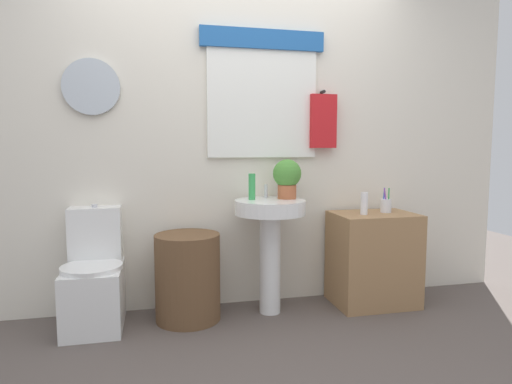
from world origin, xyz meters
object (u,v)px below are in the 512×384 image
object	(u,v)px
pedestal_sink	(270,230)
wooden_cabinet	(373,259)
soap_bottle	(252,187)
potted_plant	(287,177)
laundry_hamper	(188,277)
lotion_bottle	(364,203)
toothbrush_cup	(386,205)
toilet	(95,281)

from	to	relation	value
pedestal_sink	wooden_cabinet	size ratio (longest dim) A/B	1.17
soap_bottle	potted_plant	world-z (taller)	potted_plant
laundry_hamper	lotion_bottle	bearing A→B (deg)	-1.80
wooden_cabinet	toothbrush_cup	bearing A→B (deg)	10.75
wooden_cabinet	lotion_bottle	distance (m)	0.44
toilet	wooden_cabinet	distance (m)	1.99
toilet	toothbrush_cup	distance (m)	2.14
laundry_hamper	lotion_bottle	world-z (taller)	lotion_bottle
toilet	pedestal_sink	xyz separation A→B (m)	(1.19, -0.04, 0.30)
pedestal_sink	potted_plant	world-z (taller)	potted_plant
toilet	lotion_bottle	world-z (taller)	lotion_bottle
pedestal_sink	soap_bottle	distance (m)	0.33
wooden_cabinet	toilet	bearing A→B (deg)	178.95
laundry_hamper	soap_bottle	bearing A→B (deg)	6.21
wooden_cabinet	potted_plant	xyz separation A→B (m)	(-0.66, 0.06, 0.62)
toothbrush_cup	soap_bottle	bearing A→B (deg)	178.31
potted_plant	pedestal_sink	bearing A→B (deg)	-156.80
lotion_bottle	wooden_cabinet	bearing A→B (deg)	20.95
laundry_hamper	lotion_bottle	xyz separation A→B (m)	(1.27, -0.04, 0.47)
toilet	soap_bottle	distance (m)	1.22
toilet	laundry_hamper	xyz separation A→B (m)	(0.61, -0.04, -0.00)
soap_bottle	toothbrush_cup	distance (m)	1.04
potted_plant	toothbrush_cup	bearing A→B (deg)	-3.01
soap_bottle	lotion_bottle	distance (m)	0.83
pedestal_sink	lotion_bottle	world-z (taller)	lotion_bottle
toilet	lotion_bottle	xyz separation A→B (m)	(1.88, -0.08, 0.47)
wooden_cabinet	toothbrush_cup	size ratio (longest dim) A/B	3.72
wooden_cabinet	lotion_bottle	xyz separation A→B (m)	(-0.10, -0.04, 0.43)
soap_bottle	pedestal_sink	bearing A→B (deg)	-22.62
toilet	toothbrush_cup	xyz separation A→B (m)	(2.09, -0.02, 0.44)
laundry_hamper	pedestal_sink	size ratio (longest dim) A/B	0.73
toothbrush_cup	laundry_hamper	bearing A→B (deg)	-179.24
laundry_hamper	potted_plant	distance (m)	0.99
wooden_cabinet	laundry_hamper	bearing A→B (deg)	180.00
toilet	wooden_cabinet	xyz separation A→B (m)	(1.99, -0.04, 0.05)
soap_bottle	wooden_cabinet	bearing A→B (deg)	-3.11
lotion_bottle	toothbrush_cup	bearing A→B (deg)	15.98
laundry_hamper	toothbrush_cup	size ratio (longest dim) A/B	3.20
soap_bottle	lotion_bottle	size ratio (longest dim) A/B	1.13
toilet	wooden_cabinet	world-z (taller)	toilet
pedestal_sink	wooden_cabinet	world-z (taller)	pedestal_sink
toilet	wooden_cabinet	bearing A→B (deg)	-1.05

